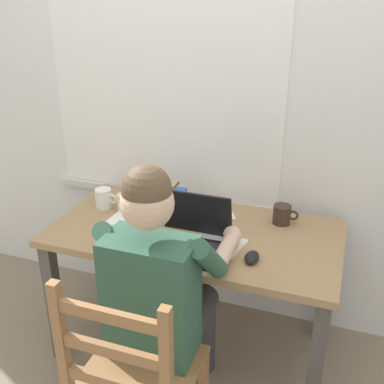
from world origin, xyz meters
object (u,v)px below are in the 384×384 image
laptop (190,235)px  desk (195,248)px  coffee_mug_white (126,202)px  coffee_mug_spare (104,198)px  computer_mouse (252,257)px  seated_person (162,287)px  coffee_mug_dark (282,215)px  wooden_chair (134,379)px  book_stack_main (167,201)px

laptop → desk: bearing=100.9°
coffee_mug_white → coffee_mug_spare: coffee_mug_spare is taller
computer_mouse → coffee_mug_white: (-0.72, 0.25, 0.03)m
seated_person → computer_mouse: bearing=39.6°
desk → coffee_mug_white: 0.44m
coffee_mug_dark → coffee_mug_spare: coffee_mug_spare is taller
seated_person → coffee_mug_dark: bearing=59.8°
laptop → computer_mouse: size_ratio=3.30×
wooden_chair → coffee_mug_white: (-0.41, 0.79, 0.30)m
laptop → coffee_mug_dark: size_ratio=2.67×
computer_mouse → book_stack_main: bearing=148.6°
laptop → coffee_mug_white: bearing=152.3°
seated_person → laptop: seated_person is taller
desk → wooden_chair: size_ratio=1.48×
coffee_mug_white → coffee_mug_dark: coffee_mug_dark is taller
coffee_mug_spare → wooden_chair: bearing=-55.5°
laptop → coffee_mug_spare: laptop is taller
desk → book_stack_main: bearing=144.8°
desk → seated_person: 0.43m
desk → computer_mouse: 0.38m
coffee_mug_spare → book_stack_main: 0.33m
computer_mouse → coffee_mug_white: coffee_mug_white is taller
laptop → coffee_mug_spare: (-0.55, 0.22, -0.00)m
desk → coffee_mug_spare: (-0.53, 0.07, 0.15)m
seated_person → coffee_mug_white: (-0.41, 0.51, 0.08)m
wooden_chair → computer_mouse: bearing=60.2°
computer_mouse → coffee_mug_white: size_ratio=0.81×
seated_person → laptop: bearing=86.2°
desk → coffee_mug_spare: 0.55m
coffee_mug_spare → book_stack_main: bearing=12.1°
laptop → computer_mouse: bearing=-5.4°
computer_mouse → coffee_mug_spare: coffee_mug_spare is taller
laptop → computer_mouse: laptop is taller
wooden_chair → book_stack_main: 0.93m
coffee_mug_white → book_stack_main: (0.20, 0.06, 0.01)m
wooden_chair → coffee_mug_spare: 0.99m
wooden_chair → laptop: 0.64m
desk → laptop: size_ratio=4.13×
laptop → coffee_mug_white: size_ratio=2.67×
wooden_chair → desk: bearing=90.7°
computer_mouse → book_stack_main: (-0.52, 0.32, 0.04)m
wooden_chair → coffee_mug_dark: (0.37, 0.91, 0.30)m
wooden_chair → laptop: (0.02, 0.56, 0.31)m
book_stack_main → seated_person: bearing=-69.6°
desk → coffee_mug_spare: size_ratio=11.24×
desk → wooden_chair: wooden_chair is taller
seated_person → laptop: (0.02, 0.28, 0.09)m
coffee_mug_white → book_stack_main: book_stack_main is taller
desk → computer_mouse: bearing=-28.8°
wooden_chair → computer_mouse: 0.67m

